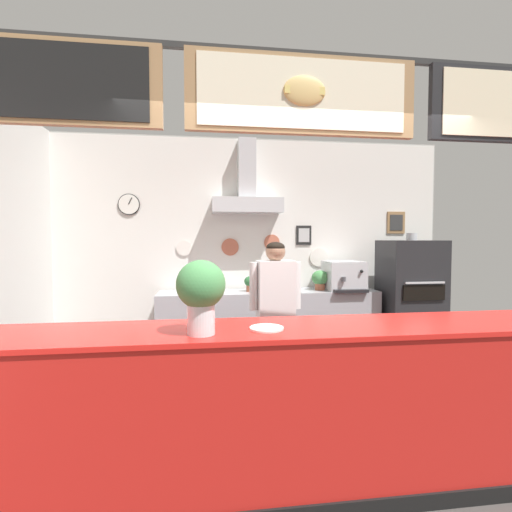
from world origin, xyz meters
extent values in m
plane|color=#3F3A38|center=(0.00, 0.00, 0.00)|extent=(6.62, 6.62, 0.00)
cube|color=#9E9E99|center=(0.00, 2.64, 1.51)|extent=(5.52, 0.12, 3.02)
cube|color=white|center=(0.00, 2.58, 1.51)|extent=(5.48, 0.01, 2.98)
cylinder|color=black|center=(-1.70, 2.56, 2.07)|extent=(0.29, 0.02, 0.29)
cylinder|color=white|center=(-1.70, 2.55, 2.07)|extent=(0.27, 0.01, 0.27)
cube|color=black|center=(-1.68, 2.54, 2.12)|extent=(0.05, 0.01, 0.10)
cylinder|color=white|center=(-0.97, 2.56, 1.48)|extent=(0.21, 0.02, 0.21)
cylinder|color=#C1664C|center=(-0.33, 2.56, 1.49)|extent=(0.24, 0.02, 0.24)
cylinder|color=#C1664C|center=(0.26, 2.56, 1.56)|extent=(0.22, 0.02, 0.22)
cylinder|color=white|center=(0.96, 2.56, 1.34)|extent=(0.27, 0.02, 0.27)
cube|color=#997047|center=(2.15, 2.56, 1.85)|extent=(0.28, 0.02, 0.33)
cube|color=#333333|center=(2.15, 2.55, 1.85)|extent=(0.20, 0.01, 0.23)
cube|color=black|center=(0.73, 2.56, 1.66)|extent=(0.22, 0.02, 0.28)
cube|color=#BBBBBB|center=(0.73, 2.55, 1.66)|extent=(0.16, 0.01, 0.20)
cube|color=silver|center=(-0.11, 2.40, 2.06)|extent=(0.95, 0.37, 0.20)
cube|color=silver|center=(-0.11, 2.46, 2.57)|extent=(0.24, 0.24, 0.81)
cube|color=#2D2D2D|center=(0.00, -0.10, 2.89)|extent=(5.23, 0.04, 0.04)
cube|color=#9E754C|center=(-1.74, -0.13, 2.60)|extent=(1.60, 0.05, 0.54)
cube|color=black|center=(-1.74, -0.16, 2.60)|extent=(1.44, 0.01, 0.48)
cube|color=#9E754C|center=(0.00, -0.13, 2.60)|extent=(1.60, 0.05, 0.54)
cube|color=#F2E5C6|center=(0.00, -0.16, 2.60)|extent=(1.44, 0.01, 0.48)
ellipsoid|color=#E5BC70|center=(0.00, -0.17, 2.61)|extent=(0.29, 0.04, 0.20)
cube|color=#E5C666|center=(0.00, -0.18, 2.61)|extent=(0.28, 0.01, 0.05)
cube|color=red|center=(0.00, -0.39, 0.51)|extent=(4.75, 0.58, 1.03)
cube|color=red|center=(0.00, -0.39, 1.04)|extent=(4.85, 0.61, 0.03)
cube|color=black|center=(0.00, -0.69, 0.05)|extent=(4.75, 0.02, 0.10)
cube|color=#A3A5AD|center=(0.17, 2.24, 0.45)|extent=(2.94, 0.57, 0.90)
cube|color=gray|center=(0.17, 2.24, 0.16)|extent=(2.80, 0.52, 0.02)
cube|color=#232326|center=(2.09, 2.03, 0.79)|extent=(0.76, 0.61, 1.59)
cube|color=black|center=(2.09, 1.72, 0.92)|extent=(0.57, 0.02, 0.20)
cube|color=silver|center=(2.09, 1.70, 1.05)|extent=(0.53, 0.02, 0.02)
cylinder|color=silver|center=(2.09, 2.03, 1.64)|extent=(0.14, 0.14, 0.10)
cube|color=#232328|center=(0.01, 0.92, 0.42)|extent=(0.28, 0.22, 0.84)
cube|color=white|center=(0.01, 0.92, 1.12)|extent=(0.37, 0.24, 0.55)
cylinder|color=white|center=(0.23, 0.94, 1.15)|extent=(0.08, 0.08, 0.47)
cylinder|color=white|center=(-0.21, 0.91, 1.15)|extent=(0.08, 0.08, 0.47)
sphere|color=#997056|center=(0.01, 0.92, 1.48)|extent=(0.19, 0.19, 0.19)
ellipsoid|color=black|center=(0.01, 0.92, 1.52)|extent=(0.18, 0.18, 0.11)
cube|color=silver|center=(1.21, 2.22, 1.10)|extent=(0.50, 0.47, 0.39)
cylinder|color=#4C4C51|center=(1.11, 1.96, 1.08)|extent=(0.06, 0.06, 0.06)
cube|color=black|center=(1.21, 1.95, 0.92)|extent=(0.45, 0.10, 0.04)
sphere|color=black|center=(1.36, 1.97, 1.18)|extent=(0.04, 0.04, 0.04)
cylinder|color=#9E563D|center=(-0.09, 2.22, 0.95)|extent=(0.10, 0.10, 0.08)
ellipsoid|color=#2D6638|center=(-0.09, 2.22, 1.04)|extent=(0.15, 0.15, 0.14)
cylinder|color=#9E563D|center=(0.88, 2.25, 0.95)|extent=(0.14, 0.14, 0.09)
ellipsoid|color=#47894C|center=(0.88, 2.25, 1.07)|extent=(0.23, 0.23, 0.20)
cylinder|color=beige|center=(0.54, 2.27, 0.94)|extent=(0.09, 0.09, 0.08)
ellipsoid|color=#2D6638|center=(0.54, 2.27, 1.03)|extent=(0.14, 0.14, 0.12)
cylinder|color=silver|center=(-0.70, -0.52, 1.15)|extent=(0.16, 0.16, 0.19)
cylinder|color=gray|center=(-0.70, -0.52, 1.09)|extent=(0.15, 0.15, 0.06)
ellipsoid|color=#47894C|center=(-0.70, -0.52, 1.35)|extent=(0.28, 0.28, 0.28)
cylinder|color=white|center=(-0.30, -0.45, 1.06)|extent=(0.21, 0.21, 0.01)
camera|label=1|loc=(-0.66, -2.66, 1.61)|focal=26.04mm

